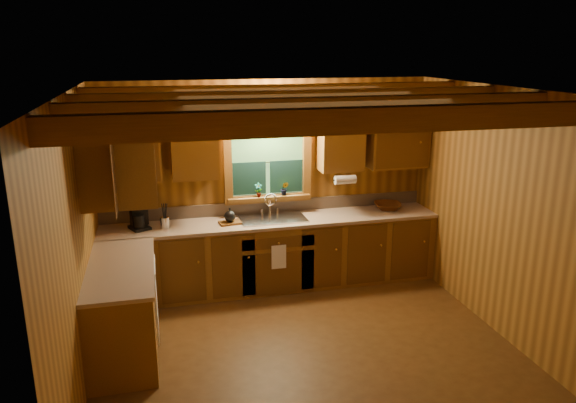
% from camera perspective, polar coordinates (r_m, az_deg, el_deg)
% --- Properties ---
extents(room, '(4.20, 4.20, 4.20)m').
position_cam_1_polar(room, '(5.23, 2.10, -2.86)').
color(room, '#523213').
rests_on(room, ground).
extents(ceiling_beams, '(4.20, 2.54, 0.18)m').
position_cam_1_polar(ceiling_beams, '(4.98, 2.24, 10.21)').
color(ceiling_beams, brown).
rests_on(ceiling_beams, room).
extents(base_cabinets, '(4.20, 2.22, 0.86)m').
position_cam_1_polar(base_cabinets, '(6.62, -5.20, -6.84)').
color(base_cabinets, brown).
rests_on(base_cabinets, ground).
extents(countertop, '(4.20, 2.24, 0.04)m').
position_cam_1_polar(countertop, '(6.47, -5.18, -3.13)').
color(countertop, tan).
rests_on(countertop, base_cabinets).
extents(backsplash, '(4.20, 0.02, 0.16)m').
position_cam_1_polar(backsplash, '(7.08, -2.11, -0.54)').
color(backsplash, '#A1856C').
rests_on(backsplash, room).
extents(dishwasher_panel, '(0.02, 0.60, 0.80)m').
position_cam_1_polar(dishwasher_panel, '(6.01, -13.65, -9.70)').
color(dishwasher_panel, white).
rests_on(dishwasher_panel, base_cabinets).
extents(upper_cabinets, '(4.19, 1.77, 0.78)m').
position_cam_1_polar(upper_cabinets, '(6.34, -6.34, 5.43)').
color(upper_cabinets, brown).
rests_on(upper_cabinets, room).
extents(window, '(1.12, 0.08, 1.00)m').
position_cam_1_polar(window, '(6.92, -2.12, 3.78)').
color(window, brown).
rests_on(window, room).
extents(window_sill, '(1.06, 0.14, 0.04)m').
position_cam_1_polar(window_sill, '(6.98, -2.01, 0.42)').
color(window_sill, brown).
rests_on(window_sill, room).
extents(wall_sconce, '(0.45, 0.21, 0.17)m').
position_cam_1_polar(wall_sconce, '(6.70, -1.96, 8.89)').
color(wall_sconce, black).
rests_on(wall_sconce, room).
extents(paper_towel_roll, '(0.27, 0.11, 0.11)m').
position_cam_1_polar(paper_towel_roll, '(6.89, 5.99, 2.28)').
color(paper_towel_roll, white).
rests_on(paper_towel_roll, upper_cabinets).
extents(dish_towel, '(0.18, 0.01, 0.30)m').
position_cam_1_polar(dish_towel, '(6.65, -0.96, -5.81)').
color(dish_towel, white).
rests_on(dish_towel, base_cabinets).
extents(sink, '(0.82, 0.48, 0.43)m').
position_cam_1_polar(sink, '(6.85, -1.61, -2.18)').
color(sink, silver).
rests_on(sink, countertop).
extents(coffee_maker, '(0.20, 0.25, 0.35)m').
position_cam_1_polar(coffee_maker, '(6.67, -15.33, -1.30)').
color(coffee_maker, black).
rests_on(coffee_maker, countertop).
extents(utensil_crock, '(0.11, 0.11, 0.30)m').
position_cam_1_polar(utensil_crock, '(6.64, -12.75, -2.10)').
color(utensil_crock, silver).
rests_on(utensil_crock, countertop).
extents(cutting_board, '(0.28, 0.22, 0.02)m').
position_cam_1_polar(cutting_board, '(6.69, -6.07, -2.20)').
color(cutting_board, '#573412').
rests_on(cutting_board, countertop).
extents(teakettle, '(0.14, 0.14, 0.18)m').
position_cam_1_polar(teakettle, '(6.67, -6.09, -1.54)').
color(teakettle, black).
rests_on(teakettle, cutting_board).
extents(wicker_basket, '(0.43, 0.43, 0.09)m').
position_cam_1_polar(wicker_basket, '(7.34, 10.36, -0.47)').
color(wicker_basket, '#48230C').
rests_on(wicker_basket, countertop).
extents(potted_plant_left, '(0.10, 0.07, 0.18)m').
position_cam_1_polar(potted_plant_left, '(6.90, -3.10, 1.20)').
color(potted_plant_left, '#573412').
rests_on(potted_plant_left, window_sill).
extents(potted_plant_right, '(0.12, 0.11, 0.18)m').
position_cam_1_polar(potted_plant_right, '(6.98, -0.37, 1.36)').
color(potted_plant_right, '#573412').
rests_on(potted_plant_right, window_sill).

